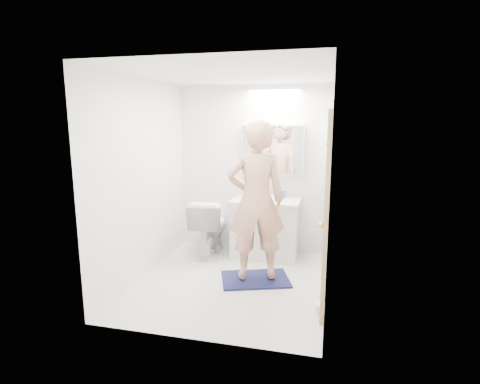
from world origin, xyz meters
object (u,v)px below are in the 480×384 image
(soap_bottle_a, at_px, (251,188))
(toothbrush_cup, at_px, (282,194))
(soap_bottle_b, at_px, (259,191))
(toilet_paper_roll, at_px, (320,308))
(toilet, at_px, (210,226))
(medicine_cabinet, at_px, (273,149))
(vanity_cabinet, at_px, (265,229))
(person, at_px, (256,201))

(soap_bottle_a, height_order, toothbrush_cup, soap_bottle_a)
(soap_bottle_b, height_order, toilet_paper_roll, soap_bottle_b)
(soap_bottle_b, bearing_deg, toilet, -155.77)
(soap_bottle_a, distance_m, soap_bottle_b, 0.12)
(toilet, bearing_deg, medicine_cabinet, -162.88)
(vanity_cabinet, bearing_deg, soap_bottle_a, 148.55)
(soap_bottle_b, bearing_deg, toilet_paper_roll, -60.19)
(vanity_cabinet, bearing_deg, toothbrush_cup, 37.21)
(soap_bottle_a, xyz_separation_m, toothbrush_cup, (0.46, 0.01, -0.07))
(person, bearing_deg, vanity_cabinet, -107.11)
(vanity_cabinet, height_order, medicine_cabinet, medicine_cabinet)
(medicine_cabinet, height_order, soap_bottle_a, medicine_cabinet)
(vanity_cabinet, xyz_separation_m, soap_bottle_b, (-0.13, 0.18, 0.51))
(person, distance_m, soap_bottle_a, 1.05)
(vanity_cabinet, height_order, toothbrush_cup, toothbrush_cup)
(toothbrush_cup, distance_m, toilet_paper_roll, 1.92)
(toilet, bearing_deg, toilet_paper_roll, 135.84)
(person, height_order, toothbrush_cup, person)
(vanity_cabinet, relative_size, medicine_cabinet, 1.02)
(vanity_cabinet, relative_size, toothbrush_cup, 8.50)
(person, distance_m, soap_bottle_b, 1.06)
(soap_bottle_a, relative_size, toothbrush_cup, 2.31)
(soap_bottle_a, distance_m, toilet_paper_roll, 2.13)
(soap_bottle_b, xyz_separation_m, toothbrush_cup, (0.34, -0.02, -0.03))
(vanity_cabinet, distance_m, toilet_paper_roll, 1.71)
(toilet_paper_roll, bearing_deg, soap_bottle_a, 123.11)
(vanity_cabinet, relative_size, person, 0.48)
(toilet, xyz_separation_m, soap_bottle_b, (0.66, 0.30, 0.49))
(medicine_cabinet, distance_m, soap_bottle_a, 0.64)
(toilet, xyz_separation_m, toilet_paper_roll, (1.60, -1.35, -0.36))
(vanity_cabinet, relative_size, toilet, 1.10)
(vanity_cabinet, distance_m, medicine_cabinet, 1.13)
(medicine_cabinet, xyz_separation_m, soap_bottle_a, (-0.30, -0.06, -0.56))
(vanity_cabinet, distance_m, toilet, 0.80)
(toothbrush_cup, bearing_deg, soap_bottle_a, -178.74)
(toothbrush_cup, bearing_deg, soap_bottle_b, 176.68)
(toilet, bearing_deg, person, 133.78)
(vanity_cabinet, relative_size, soap_bottle_a, 3.67)
(toothbrush_cup, bearing_deg, toilet, -164.63)
(toilet_paper_roll, bearing_deg, medicine_cabinet, 114.25)
(toilet, xyz_separation_m, soap_bottle_a, (0.54, 0.27, 0.53))
(medicine_cabinet, bearing_deg, soap_bottle_a, -168.65)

